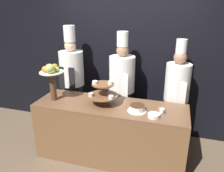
{
  "coord_description": "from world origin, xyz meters",
  "views": [
    {
      "loc": [
        0.83,
        -2.34,
        2.19
      ],
      "look_at": [
        0.0,
        0.44,
        1.12
      ],
      "focal_mm": 35.0,
      "sensor_mm": 36.0,
      "label": 1
    }
  ],
  "objects_px": {
    "serving_bowl_near": "(154,115)",
    "chef_center_right": "(176,92)",
    "chef_left": "(72,77)",
    "chef_center_left": "(122,84)",
    "cake_round": "(137,108)",
    "tiered_stand": "(103,93)",
    "cup_white": "(162,111)",
    "fruit_pedestal": "(51,75)"
  },
  "relations": [
    {
      "from": "cup_white",
      "to": "chef_left",
      "type": "relative_size",
      "value": 0.04
    },
    {
      "from": "cup_white",
      "to": "serving_bowl_near",
      "type": "bearing_deg",
      "value": -125.3
    },
    {
      "from": "cake_round",
      "to": "cup_white",
      "type": "distance_m",
      "value": 0.32
    },
    {
      "from": "tiered_stand",
      "to": "chef_center_left",
      "type": "distance_m",
      "value": 0.59
    },
    {
      "from": "tiered_stand",
      "to": "chef_center_left",
      "type": "bearing_deg",
      "value": 77.14
    },
    {
      "from": "cake_round",
      "to": "fruit_pedestal",
      "type": "bearing_deg",
      "value": 179.67
    },
    {
      "from": "cup_white",
      "to": "chef_left",
      "type": "height_order",
      "value": "chef_left"
    },
    {
      "from": "fruit_pedestal",
      "to": "chef_left",
      "type": "relative_size",
      "value": 0.3
    },
    {
      "from": "tiered_stand",
      "to": "cake_round",
      "type": "xyz_separation_m",
      "value": [
        0.51,
        -0.08,
        -0.13
      ]
    },
    {
      "from": "cup_white",
      "to": "chef_center_right",
      "type": "distance_m",
      "value": 0.65
    },
    {
      "from": "tiered_stand",
      "to": "fruit_pedestal",
      "type": "relative_size",
      "value": 0.75
    },
    {
      "from": "chef_center_left",
      "to": "fruit_pedestal",
      "type": "bearing_deg",
      "value": -143.53
    },
    {
      "from": "cake_round",
      "to": "cup_white",
      "type": "height_order",
      "value": "cake_round"
    },
    {
      "from": "cake_round",
      "to": "chef_center_right",
      "type": "bearing_deg",
      "value": 53.33
    },
    {
      "from": "serving_bowl_near",
      "to": "chef_center_right",
      "type": "distance_m",
      "value": 0.8
    },
    {
      "from": "chef_center_left",
      "to": "cup_white",
      "type": "bearing_deg",
      "value": -42.18
    },
    {
      "from": "serving_bowl_near",
      "to": "chef_left",
      "type": "relative_size",
      "value": 0.08
    },
    {
      "from": "tiered_stand",
      "to": "cake_round",
      "type": "relative_size",
      "value": 1.7
    },
    {
      "from": "chef_center_right",
      "to": "chef_center_left",
      "type": "bearing_deg",
      "value": 180.0
    },
    {
      "from": "tiered_stand",
      "to": "cup_white",
      "type": "distance_m",
      "value": 0.84
    },
    {
      "from": "cup_white",
      "to": "chef_center_right",
      "type": "relative_size",
      "value": 0.04
    },
    {
      "from": "tiered_stand",
      "to": "cake_round",
      "type": "height_order",
      "value": "tiered_stand"
    },
    {
      "from": "tiered_stand",
      "to": "chef_center_left",
      "type": "xyz_separation_m",
      "value": [
        0.13,
        0.57,
        -0.05
      ]
    },
    {
      "from": "cake_round",
      "to": "serving_bowl_near",
      "type": "height_order",
      "value": "serving_bowl_near"
    },
    {
      "from": "chef_left",
      "to": "cake_round",
      "type": "bearing_deg",
      "value": -27.41
    },
    {
      "from": "tiered_stand",
      "to": "cake_round",
      "type": "distance_m",
      "value": 0.53
    },
    {
      "from": "tiered_stand",
      "to": "cup_white",
      "type": "bearing_deg",
      "value": -4.19
    },
    {
      "from": "chef_center_right",
      "to": "chef_left",
      "type": "bearing_deg",
      "value": 180.0
    },
    {
      "from": "cake_round",
      "to": "chef_center_right",
      "type": "relative_size",
      "value": 0.14
    },
    {
      "from": "fruit_pedestal",
      "to": "serving_bowl_near",
      "type": "height_order",
      "value": "fruit_pedestal"
    },
    {
      "from": "cake_round",
      "to": "chef_center_left",
      "type": "xyz_separation_m",
      "value": [
        -0.38,
        0.66,
        0.08
      ]
    },
    {
      "from": "fruit_pedestal",
      "to": "chef_center_right",
      "type": "bearing_deg",
      "value": 20.43
    },
    {
      "from": "fruit_pedestal",
      "to": "serving_bowl_near",
      "type": "xyz_separation_m",
      "value": [
        1.48,
        -0.11,
        -0.37
      ]
    },
    {
      "from": "cake_round",
      "to": "chef_center_right",
      "type": "distance_m",
      "value": 0.82
    },
    {
      "from": "fruit_pedestal",
      "to": "chef_center_right",
      "type": "relative_size",
      "value": 0.33
    },
    {
      "from": "chef_left",
      "to": "chef_center_left",
      "type": "distance_m",
      "value": 0.89
    },
    {
      "from": "tiered_stand",
      "to": "chef_center_right",
      "type": "bearing_deg",
      "value": 29.9
    },
    {
      "from": "serving_bowl_near",
      "to": "chef_center_left",
      "type": "xyz_separation_m",
      "value": [
        -0.61,
        0.76,
        0.1
      ]
    },
    {
      "from": "chef_left",
      "to": "chef_center_left",
      "type": "xyz_separation_m",
      "value": [
        0.89,
        -0.0,
        -0.03
      ]
    },
    {
      "from": "cake_round",
      "to": "chef_left",
      "type": "distance_m",
      "value": 1.43
    },
    {
      "from": "fruit_pedestal",
      "to": "chef_center_right",
      "type": "xyz_separation_m",
      "value": [
        1.74,
        0.65,
        -0.31
      ]
    },
    {
      "from": "serving_bowl_near",
      "to": "chef_center_left",
      "type": "bearing_deg",
      "value": 128.65
    }
  ]
}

